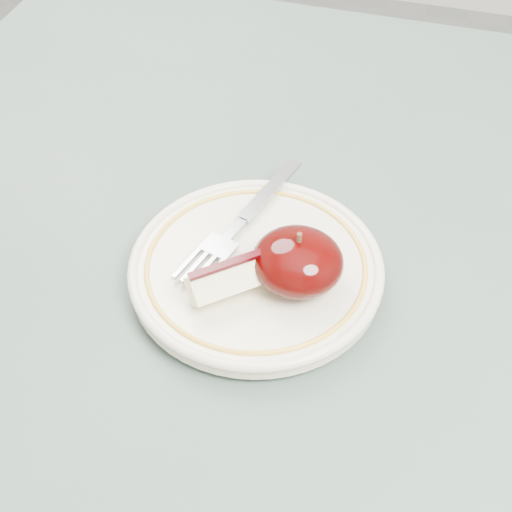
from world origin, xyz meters
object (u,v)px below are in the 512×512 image
(plate, at_px, (256,268))
(fork, at_px, (242,221))
(apple_half, at_px, (298,261))
(table, at_px, (286,333))

(plate, bearing_deg, fork, 121.30)
(apple_half, distance_m, fork, 0.08)
(plate, height_order, fork, fork)
(plate, xyz_separation_m, apple_half, (0.04, -0.01, 0.03))
(table, distance_m, fork, 0.12)
(table, distance_m, plate, 0.11)
(table, xyz_separation_m, fork, (-0.05, 0.02, 0.11))
(fork, bearing_deg, apple_half, -113.17)
(table, bearing_deg, plate, -143.96)
(apple_half, bearing_deg, table, 114.75)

